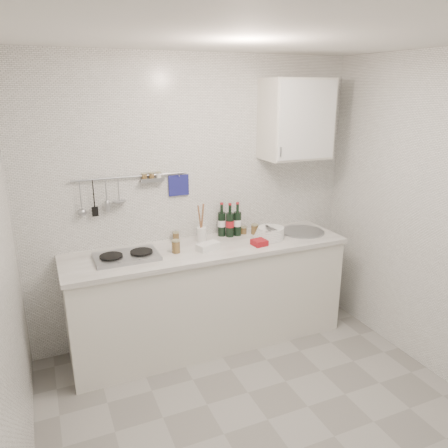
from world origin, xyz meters
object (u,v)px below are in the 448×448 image
object	(u,v)px
plate_stack_hob	(121,258)
utensil_crock	(201,232)
plate_stack_sink	(270,233)
wine_bottles	(230,220)
wall_cabinet	(296,119)

from	to	relation	value
plate_stack_hob	utensil_crock	distance (m)	0.75
plate_stack_sink	wine_bottles	xyz separation A→B (m)	(-0.31, 0.20, 0.11)
wall_cabinet	utensil_crock	world-z (taller)	wall_cabinet
wine_bottles	plate_stack_sink	bearing A→B (deg)	-32.83
plate_stack_hob	plate_stack_sink	distance (m)	1.33
wall_cabinet	plate_stack_sink	xyz separation A→B (m)	(-0.31, -0.14, -0.98)
plate_stack_hob	plate_stack_sink	size ratio (longest dim) A/B	0.94
plate_stack_hob	wine_bottles	bearing A→B (deg)	10.35
wall_cabinet	wine_bottles	bearing A→B (deg)	174.43
wall_cabinet	plate_stack_hob	world-z (taller)	wall_cabinet
plate_stack_sink	wall_cabinet	bearing A→B (deg)	23.76
plate_stack_sink	wine_bottles	bearing A→B (deg)	147.17
plate_stack_hob	wine_bottles	size ratio (longest dim) A/B	0.89
plate_stack_hob	utensil_crock	bearing A→B (deg)	11.77
wall_cabinet	wine_bottles	world-z (taller)	wall_cabinet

